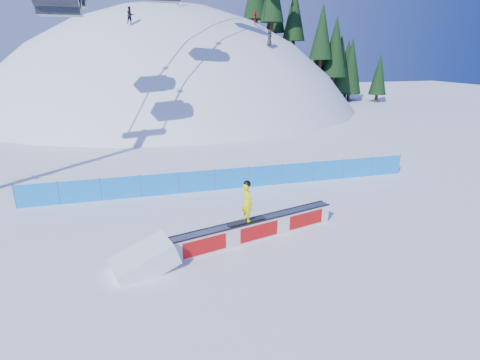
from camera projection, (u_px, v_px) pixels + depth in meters
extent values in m
plane|color=white|center=(256.00, 221.00, 17.15)|extent=(160.00, 160.00, 0.00)
sphere|color=white|center=(177.00, 217.00, 61.29)|extent=(64.00, 64.00, 64.00)
cylinder|color=#2F2013|center=(259.00, 31.00, 59.07)|extent=(0.50, 0.50, 1.40)
cylinder|color=#2F2013|center=(293.00, 40.00, 52.29)|extent=(0.50, 0.50, 1.40)
cylinder|color=#2F2013|center=(283.00, 39.00, 56.42)|extent=(0.50, 0.50, 1.40)
cone|color=black|center=(284.00, 4.00, 54.88)|extent=(3.75, 3.75, 8.52)
cylinder|color=#2F2013|center=(299.00, 45.00, 52.93)|extent=(0.50, 0.50, 1.40)
cone|color=black|center=(301.00, 4.00, 51.26)|extent=(4.08, 4.08, 9.28)
cylinder|color=#2F2013|center=(310.00, 59.00, 56.12)|extent=(0.50, 0.50, 1.40)
cone|color=black|center=(312.00, 29.00, 54.82)|extent=(3.08, 3.08, 7.00)
cylinder|color=#2F2013|center=(306.00, 72.00, 62.62)|extent=(0.50, 0.50, 1.40)
cone|color=black|center=(308.00, 42.00, 61.13)|extent=(3.60, 3.60, 8.18)
cylinder|color=#2F2013|center=(319.00, 82.00, 62.02)|extent=(0.50, 0.50, 1.40)
cone|color=black|center=(320.00, 57.00, 60.76)|extent=(2.95, 2.95, 6.71)
cylinder|color=#2F2013|center=(339.00, 91.00, 56.95)|extent=(0.50, 0.50, 1.40)
cone|color=black|center=(342.00, 54.00, 55.24)|extent=(4.19, 4.19, 9.52)
cylinder|color=#2F2013|center=(325.00, 96.00, 64.00)|extent=(0.50, 0.50, 1.40)
cone|color=black|center=(326.00, 70.00, 62.66)|extent=(3.18, 3.18, 7.24)
cylinder|color=#2F2013|center=(361.00, 98.00, 59.90)|extent=(0.50, 0.50, 1.40)
cone|color=black|center=(363.00, 72.00, 58.59)|extent=(3.10, 3.10, 7.05)
cylinder|color=#2F2013|center=(362.00, 98.00, 60.87)|extent=(0.50, 0.50, 1.40)
cone|color=black|center=(365.00, 73.00, 59.64)|extent=(2.88, 2.88, 6.55)
cylinder|color=#2F2013|center=(371.00, 99.00, 59.79)|extent=(0.50, 0.50, 1.40)
cone|color=black|center=(374.00, 71.00, 58.45)|extent=(3.20, 3.20, 7.28)
cube|color=#107CE5|center=(232.00, 179.00, 21.08)|extent=(22.00, 0.03, 1.20)
cylinder|color=#424E77|center=(14.00, 196.00, 18.31)|extent=(0.05, 0.05, 1.30)
cylinder|color=#424E77|center=(59.00, 192.00, 18.81)|extent=(0.05, 0.05, 1.30)
cylinder|color=#424E77|center=(101.00, 189.00, 19.31)|extent=(0.05, 0.05, 1.30)
cylinder|color=#424E77|center=(140.00, 186.00, 19.81)|extent=(0.05, 0.05, 1.30)
cylinder|color=#424E77|center=(178.00, 182.00, 20.31)|extent=(0.05, 0.05, 1.30)
cylinder|color=#424E77|center=(214.00, 179.00, 20.81)|extent=(0.05, 0.05, 1.30)
cylinder|color=#424E77|center=(249.00, 176.00, 21.31)|extent=(0.05, 0.05, 1.30)
cylinder|color=#424E77|center=(282.00, 174.00, 21.81)|extent=(0.05, 0.05, 1.30)
cylinder|color=#424E77|center=(313.00, 171.00, 22.31)|extent=(0.05, 0.05, 1.30)
cylinder|color=#424E77|center=(343.00, 168.00, 22.81)|extent=(0.05, 0.05, 1.30)
cylinder|color=#424E77|center=(372.00, 166.00, 23.31)|extent=(0.05, 0.05, 1.30)
cylinder|color=#424E77|center=(399.00, 164.00, 23.81)|extent=(0.05, 0.05, 1.30)
cube|color=silver|center=(256.00, 229.00, 15.35)|extent=(7.32, 2.31, 0.84)
cube|color=#9395A0|center=(256.00, 220.00, 15.21)|extent=(7.25, 2.31, 0.04)
cube|color=black|center=(260.00, 222.00, 15.00)|extent=(7.21, 1.88, 0.06)
cube|color=black|center=(253.00, 217.00, 15.41)|extent=(7.21, 1.88, 0.06)
cube|color=red|center=(259.00, 232.00, 15.15)|extent=(6.85, 1.78, 0.63)
cube|color=red|center=(253.00, 227.00, 15.55)|extent=(6.85, 1.78, 0.63)
cube|color=black|center=(247.00, 221.00, 14.98)|extent=(1.67, 0.70, 0.03)
imported|color=#ECF104|center=(247.00, 202.00, 14.72)|extent=(0.56, 0.68, 1.60)
sphere|color=black|center=(247.00, 184.00, 14.48)|extent=(0.30, 0.30, 0.30)
imported|color=black|center=(130.00, 15.00, 37.77)|extent=(0.99, 0.90, 1.65)
imported|color=red|center=(255.00, 17.00, 45.12)|extent=(0.83, 1.04, 1.65)
imported|color=#242424|center=(270.00, 38.00, 40.93)|extent=(0.69, 0.90, 1.65)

